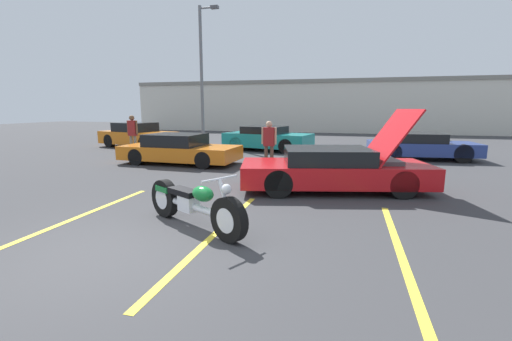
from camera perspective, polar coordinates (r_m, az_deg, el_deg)
ground_plane at (r=5.42m, az=-24.43°, el=-12.94°), size 80.00×80.00×0.00m
parking_stripe_foreground at (r=7.32m, az=-28.38°, el=-7.21°), size 0.12×4.66×0.01m
parking_stripe_middle at (r=5.79m, az=-6.91°, el=-10.47°), size 0.12×4.66×0.01m
parking_stripe_back at (r=5.48m, az=22.92°, el=-12.53°), size 0.12×4.66×0.01m
far_building at (r=31.36m, az=9.24°, el=10.77°), size 32.00×4.20×4.40m
light_pole at (r=21.01m, az=-8.89°, el=16.29°), size 1.21×0.28×7.76m
motorcycle at (r=6.04m, az=-10.42°, el=-5.55°), size 2.32×1.38×1.00m
show_car_hood_open at (r=8.82m, az=13.01°, el=0.25°), size 4.90×2.82×2.04m
parked_car_right_row at (r=15.41m, az=25.78°, el=3.66°), size 4.21×2.03×1.06m
parked_car_mid_left_row at (r=13.16m, az=-12.65°, el=3.44°), size 4.41×2.02×1.11m
parked_car_mid_right_row at (r=16.81m, az=1.89°, el=5.35°), size 4.48×2.69×1.18m
parked_car_left_row at (r=19.25m, az=-19.15°, el=5.53°), size 4.50×2.73×1.30m
spectator_near_motorcycle at (r=16.17m, az=-19.89°, el=6.17°), size 0.52×0.23×1.75m
spectator_by_show_car at (r=11.60m, az=2.18°, el=4.97°), size 0.52×0.21×1.63m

